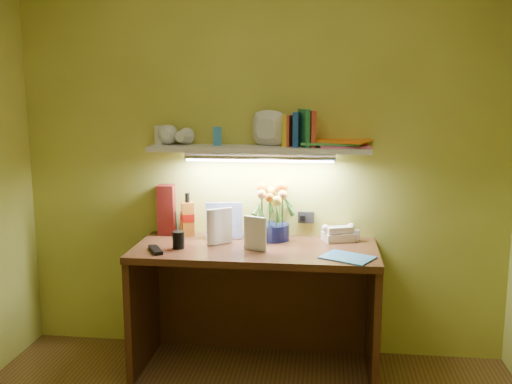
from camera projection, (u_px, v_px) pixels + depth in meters
desk at (255, 309)px, 3.34m from camera, size 1.40×0.60×0.75m
flower_bouquet at (274, 212)px, 3.42m from camera, size 0.23×0.23×0.34m
telephone at (338, 232)px, 3.41m from camera, size 0.21×0.18×0.10m
desk_clock at (354, 235)px, 3.41m from camera, size 0.08×0.05×0.07m
whisky_bottle at (188, 214)px, 3.53m from camera, size 0.09×0.09×0.27m
whisky_box at (166, 210)px, 3.56m from camera, size 0.11×0.11×0.31m
pen_cup at (178, 234)px, 3.24m from camera, size 0.08×0.08×0.17m
art_card at (224, 221)px, 3.46m from camera, size 0.22×0.09×0.22m
tv_remote at (156, 250)px, 3.19m from camera, size 0.12×0.17×0.02m
blue_folder at (347, 257)px, 3.06m from camera, size 0.32×0.29×0.01m
desk_book_a at (207, 228)px, 3.28m from camera, size 0.15×0.10×0.22m
desk_book_b at (244, 232)px, 3.23m from camera, size 0.14×0.07×0.20m
wall_shelf at (265, 143)px, 3.36m from camera, size 1.32×0.34×0.25m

